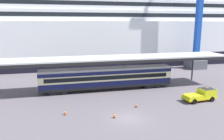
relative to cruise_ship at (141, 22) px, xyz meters
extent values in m
plane|color=#615960|center=(-18.94, -46.07, -12.26)|extent=(400.00, 400.00, 0.00)
cube|color=black|center=(-0.09, 0.01, -10.38)|extent=(158.65, 29.91, 3.76)
cube|color=white|center=(-0.09, 0.01, -4.11)|extent=(158.65, 29.91, 8.78)
cube|color=white|center=(-0.09, 0.01, 1.70)|extent=(145.96, 27.52, 2.85)
cube|color=black|center=(-0.09, -13.70, 1.84)|extent=(139.61, 0.12, 1.03)
cube|color=white|center=(-0.09, 0.01, 4.55)|extent=(140.12, 26.42, 2.85)
cube|color=black|center=(-0.09, -13.15, 4.69)|extent=(134.03, 0.12, 1.03)
cube|color=silver|center=(-18.92, -32.61, -6.43)|extent=(46.54, 5.95, 0.25)
cube|color=black|center=(-18.92, -35.49, -6.80)|extent=(46.54, 0.20, 0.50)
cylinder|color=black|center=(-30.55, -30.04, -9.41)|extent=(0.28, 0.28, 5.71)
cylinder|color=black|center=(-22.80, -30.04, -9.41)|extent=(0.28, 0.28, 5.71)
cylinder|color=black|center=(-15.04, -30.04, -9.41)|extent=(0.28, 0.28, 5.71)
cylinder|color=black|center=(-7.28, -30.04, -9.41)|extent=(0.28, 0.28, 5.71)
cylinder|color=black|center=(0.47, -30.04, -9.41)|extent=(0.28, 0.28, 5.71)
cube|color=black|center=(-18.92, -33.11, -11.41)|extent=(23.86, 2.80, 0.40)
cube|color=#141947|center=(-18.92, -33.11, -10.76)|extent=(23.86, 2.80, 0.90)
cube|color=beige|center=(-18.92, -33.11, -9.71)|extent=(23.86, 2.80, 1.20)
cube|color=black|center=(-18.92, -34.48, -9.66)|extent=(21.95, 0.08, 0.72)
cube|color=#141947|center=(-18.92, -33.11, -8.81)|extent=(23.86, 2.80, 0.60)
cube|color=#ABABAB|center=(-18.92, -33.11, -8.33)|extent=(23.86, 2.69, 0.36)
cube|color=black|center=(-27.51, -33.11, -11.81)|extent=(3.20, 2.35, 0.50)
cylinder|color=black|center=(-28.41, -34.29, -11.84)|extent=(0.84, 0.12, 0.84)
cylinder|color=black|center=(-26.61, -34.29, -11.84)|extent=(0.84, 0.12, 0.84)
cube|color=black|center=(-10.33, -33.11, -11.81)|extent=(3.20, 2.35, 0.50)
cylinder|color=black|center=(-11.23, -34.29, -11.84)|extent=(0.84, 0.12, 0.84)
cylinder|color=black|center=(-9.43, -34.29, -11.84)|extent=(0.84, 0.12, 0.84)
cube|color=yellow|center=(-6.16, -42.32, -11.68)|extent=(5.38, 2.52, 0.36)
cube|color=#F2B20C|center=(-6.16, -42.32, -11.81)|extent=(5.38, 2.54, 0.12)
cube|color=yellow|center=(-4.72, -42.17, -10.95)|extent=(2.47, 2.14, 1.10)
cube|color=#19232D|center=(-4.72, -42.17, -10.60)|extent=(2.26, 2.04, 0.44)
cube|color=orange|center=(-4.72, -42.17, -10.32)|extent=(0.58, 0.26, 0.16)
cube|color=yellow|center=(-7.20, -42.43, -11.32)|extent=(3.09, 2.21, 0.36)
cylinder|color=black|center=(-4.61, -41.16, -11.86)|extent=(0.82, 0.33, 0.80)
cylinder|color=black|center=(-4.41, -43.15, -11.86)|extent=(0.82, 0.33, 0.80)
cylinder|color=black|center=(-7.92, -41.50, -11.86)|extent=(0.82, 0.33, 0.80)
cylinder|color=black|center=(-7.72, -43.49, -11.86)|extent=(0.82, 0.33, 0.80)
cube|color=black|center=(-16.61, -42.56, -12.24)|extent=(0.36, 0.36, 0.04)
cone|color=#EA590F|center=(-16.61, -42.56, -11.92)|extent=(0.30, 0.30, 0.61)
cylinder|color=white|center=(-16.61, -42.56, -11.89)|extent=(0.17, 0.17, 0.09)
cube|color=black|center=(-26.79, -43.02, -12.24)|extent=(0.36, 0.36, 0.04)
cone|color=#EA590F|center=(-26.79, -43.02, -11.85)|extent=(0.30, 0.30, 0.74)
cylinder|color=white|center=(-26.79, -43.02, -11.82)|extent=(0.17, 0.17, 0.10)
cube|color=black|center=(-20.63, -45.47, -12.24)|extent=(0.36, 0.36, 0.04)
cone|color=#EA590F|center=(-20.63, -45.47, -11.86)|extent=(0.30, 0.30, 0.72)
cylinder|color=white|center=(-20.63, -45.47, -11.83)|extent=(0.17, 0.17, 0.10)
cube|color=#595960|center=(8.54, -19.06, -11.06)|extent=(4.40, 4.40, 2.40)
cube|color=blue|center=(8.54, -19.06, 4.46)|extent=(1.30, 1.30, 28.65)
camera|label=1|loc=(-27.29, -71.67, -0.31)|focal=35.94mm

